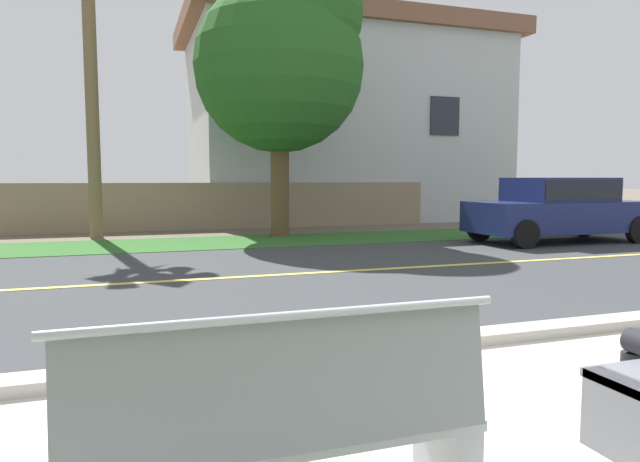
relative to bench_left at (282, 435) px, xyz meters
The scene contains 11 objects.
ground_plane 7.95m from the bench_left, 80.12° to the left, with size 140.00×140.00×0.00m, color #665B4C.
sidewalk_pavement 1.45m from the bench_left, ahead, with size 44.00×3.60×0.01m, color beige.
curb_edge 2.59m from the bench_left, 57.86° to the left, with size 44.00×0.30×0.11m, color #ADA89E.
street_asphalt 6.48m from the bench_left, 77.84° to the left, with size 52.00×8.00×0.01m, color #383A3D.
road_centre_line 6.48m from the bench_left, 77.84° to the left, with size 48.00×0.14×0.01m, color #E0CC4C.
far_verge_grass 11.28m from the bench_left, 83.07° to the left, with size 48.00×2.80×0.02m, color #2D6026.
bench_left is the anchor object (origin of this frame).
car_navy_near 12.65m from the bench_left, 43.60° to the left, with size 4.30×1.86×1.54m.
shade_tree_left 13.26m from the bench_left, 74.54° to the left, with size 4.37×4.37×7.22m.
garden_wall 15.11m from the bench_left, 81.32° to the left, with size 13.00×0.36×1.40m, color gray.
house_across_street 19.79m from the bench_left, 68.16° to the left, with size 11.89×6.91×7.23m.
Camera 1 is at (-1.94, -2.00, 1.51)m, focal length 31.69 mm.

